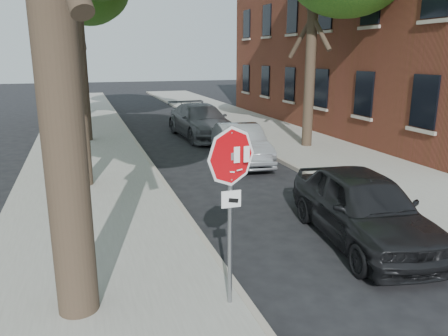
# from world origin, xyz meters

# --- Properties ---
(ground) EXTENTS (120.00, 120.00, 0.00)m
(ground) POSITION_xyz_m (0.00, 0.00, 0.00)
(ground) COLOR black
(ground) RESTS_ON ground
(sidewalk_left) EXTENTS (4.00, 55.00, 0.12)m
(sidewalk_left) POSITION_xyz_m (-2.50, 12.00, 0.06)
(sidewalk_left) COLOR gray
(sidewalk_left) RESTS_ON ground
(sidewalk_right) EXTENTS (4.00, 55.00, 0.12)m
(sidewalk_right) POSITION_xyz_m (6.00, 12.00, 0.06)
(sidewalk_right) COLOR gray
(sidewalk_right) RESTS_ON ground
(curb_left) EXTENTS (0.12, 55.00, 0.13)m
(curb_left) POSITION_xyz_m (-0.45, 12.00, 0.07)
(curb_left) COLOR #9E9384
(curb_left) RESTS_ON ground
(curb_right) EXTENTS (0.12, 55.00, 0.13)m
(curb_right) POSITION_xyz_m (3.95, 12.00, 0.07)
(curb_right) COLOR #9E9384
(curb_right) RESTS_ON ground
(stop_sign) EXTENTS (0.76, 0.34, 2.61)m
(stop_sign) POSITION_xyz_m (-0.70, -0.03, 1.95)
(stop_sign) COLOR gray
(stop_sign) RESTS_ON sidewalk_left
(car_a) EXTENTS (2.23, 4.42, 1.44)m
(car_a) POSITION_xyz_m (2.60, 1.50, 0.72)
(car_a) COLOR black
(car_a) RESTS_ON ground
(car_b) EXTENTS (1.86, 4.15, 1.32)m
(car_b) POSITION_xyz_m (2.60, 8.49, 0.66)
(car_b) COLOR gray
(car_b) RESTS_ON ground
(car_c) EXTENTS (2.40, 5.27, 1.50)m
(car_c) POSITION_xyz_m (2.60, 13.66, 0.75)
(car_c) COLOR #4A4B4F
(car_c) RESTS_ON ground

